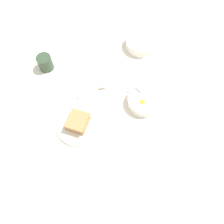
% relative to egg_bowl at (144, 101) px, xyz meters
% --- Properties ---
extents(ground_plane, '(3.00, 3.00, 0.00)m').
position_rel_egg_bowl_xyz_m(ground_plane, '(-0.15, -0.02, -0.02)').
color(ground_plane, silver).
extents(egg_bowl, '(0.15, 0.13, 0.07)m').
position_rel_egg_bowl_xyz_m(egg_bowl, '(0.00, 0.00, 0.00)').
color(egg_bowl, white).
rests_on(egg_bowl, ground_plane).
extents(toast_plate, '(0.19, 0.19, 0.01)m').
position_rel_egg_bowl_xyz_m(toast_plate, '(-0.06, -0.27, -0.02)').
color(toast_plate, white).
rests_on(toast_plate, ground_plane).
extents(toast_sandwich, '(0.12, 0.11, 0.05)m').
position_rel_egg_bowl_xyz_m(toast_sandwich, '(-0.06, -0.28, 0.01)').
color(toast_sandwich, tan).
rests_on(toast_sandwich, toast_plate).
extents(soup_spoon, '(0.04, 0.15, 0.03)m').
position_rel_egg_bowl_xyz_m(soup_spoon, '(-0.17, -0.11, -0.01)').
color(soup_spoon, white).
rests_on(soup_spoon, ground_plane).
extents(congee_bowl, '(0.15, 0.15, 0.04)m').
position_rel_egg_bowl_xyz_m(congee_bowl, '(-0.26, 0.17, 0.00)').
color(congee_bowl, white).
rests_on(congee_bowl, ground_plane).
extents(drinking_cup, '(0.07, 0.07, 0.07)m').
position_rel_egg_bowl_xyz_m(drinking_cup, '(-0.39, -0.27, 0.01)').
color(drinking_cup, '#334733').
rests_on(drinking_cup, ground_plane).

